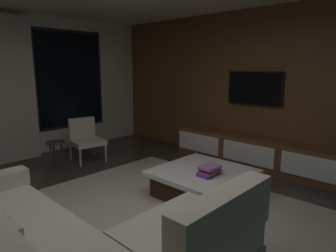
{
  "coord_description": "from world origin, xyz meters",
  "views": [
    {
      "loc": [
        -1.84,
        -2.24,
        1.71
      ],
      "look_at": [
        1.06,
        0.53,
        0.92
      ],
      "focal_mm": 31.76,
      "sensor_mm": 36.0,
      "label": 1
    }
  ],
  "objects_px": {
    "book_stack_on_coffee_table": "(209,170)",
    "accent_chair_near_window": "(85,137)",
    "side_stool": "(56,146)",
    "media_console": "(256,153)",
    "sectional_couch": "(72,250)",
    "coffee_table": "(203,183)",
    "mounted_tv": "(254,88)"
  },
  "relations": [
    {
      "from": "book_stack_on_coffee_table",
      "to": "side_stool",
      "type": "xyz_separation_m",
      "value": [
        -0.73,
        2.7,
        -0.05
      ]
    },
    {
      "from": "book_stack_on_coffee_table",
      "to": "coffee_table",
      "type": "bearing_deg",
      "value": 64.25
    },
    {
      "from": "coffee_table",
      "to": "mounted_tv",
      "type": "distance_m",
      "value": 2.11
    },
    {
      "from": "mounted_tv",
      "to": "book_stack_on_coffee_table",
      "type": "bearing_deg",
      "value": -167.97
    },
    {
      "from": "sectional_couch",
      "to": "mounted_tv",
      "type": "height_order",
      "value": "mounted_tv"
    },
    {
      "from": "media_console",
      "to": "mounted_tv",
      "type": "distance_m",
      "value": 1.13
    },
    {
      "from": "coffee_table",
      "to": "media_console",
      "type": "distance_m",
      "value": 1.57
    },
    {
      "from": "media_console",
      "to": "book_stack_on_coffee_table",
      "type": "bearing_deg",
      "value": -173.39
    },
    {
      "from": "side_stool",
      "to": "media_console",
      "type": "xyz_separation_m",
      "value": [
        2.37,
        -2.51,
        -0.12
      ]
    },
    {
      "from": "book_stack_on_coffee_table",
      "to": "accent_chair_near_window",
      "type": "xyz_separation_m",
      "value": [
        -0.14,
        2.71,
        0.01
      ]
    },
    {
      "from": "coffee_table",
      "to": "side_stool",
      "type": "relative_size",
      "value": 2.52
    },
    {
      "from": "book_stack_on_coffee_table",
      "to": "mounted_tv",
      "type": "height_order",
      "value": "mounted_tv"
    },
    {
      "from": "side_stool",
      "to": "sectional_couch",
      "type": "bearing_deg",
      "value": -113.92
    },
    {
      "from": "book_stack_on_coffee_table",
      "to": "media_console",
      "type": "xyz_separation_m",
      "value": [
        1.65,
        0.19,
        -0.17
      ]
    },
    {
      "from": "sectional_couch",
      "to": "coffee_table",
      "type": "height_order",
      "value": "sectional_couch"
    },
    {
      "from": "media_console",
      "to": "mounted_tv",
      "type": "relative_size",
      "value": 3.06
    },
    {
      "from": "accent_chair_near_window",
      "to": "media_console",
      "type": "height_order",
      "value": "accent_chair_near_window"
    },
    {
      "from": "coffee_table",
      "to": "accent_chair_near_window",
      "type": "relative_size",
      "value": 1.49
    },
    {
      "from": "sectional_couch",
      "to": "coffee_table",
      "type": "relative_size",
      "value": 2.16
    },
    {
      "from": "side_stool",
      "to": "book_stack_on_coffee_table",
      "type": "bearing_deg",
      "value": -74.96
    },
    {
      "from": "side_stool",
      "to": "media_console",
      "type": "distance_m",
      "value": 3.45
    },
    {
      "from": "sectional_couch",
      "to": "accent_chair_near_window",
      "type": "bearing_deg",
      "value": 56.92
    },
    {
      "from": "sectional_couch",
      "to": "accent_chair_near_window",
      "type": "xyz_separation_m",
      "value": [
        1.82,
        2.79,
        0.14
      ]
    },
    {
      "from": "side_stool",
      "to": "mounted_tv",
      "type": "bearing_deg",
      "value": -42.17
    },
    {
      "from": "sectional_couch",
      "to": "media_console",
      "type": "xyz_separation_m",
      "value": [
        3.61,
        0.28,
        -0.04
      ]
    },
    {
      "from": "book_stack_on_coffee_table",
      "to": "accent_chair_near_window",
      "type": "relative_size",
      "value": 0.39
    },
    {
      "from": "side_stool",
      "to": "mounted_tv",
      "type": "relative_size",
      "value": 0.45
    },
    {
      "from": "coffee_table",
      "to": "book_stack_on_coffee_table",
      "type": "relative_size",
      "value": 3.79
    },
    {
      "from": "coffee_table",
      "to": "accent_chair_near_window",
      "type": "xyz_separation_m",
      "value": [
        -0.22,
        2.55,
        0.25
      ]
    },
    {
      "from": "sectional_couch",
      "to": "media_console",
      "type": "distance_m",
      "value": 3.62
    },
    {
      "from": "sectional_couch",
      "to": "mounted_tv",
      "type": "xyz_separation_m",
      "value": [
        3.79,
        0.47,
        1.06
      ]
    },
    {
      "from": "accent_chair_near_window",
      "to": "side_stool",
      "type": "xyz_separation_m",
      "value": [
        -0.58,
        -0.01,
        -0.06
      ]
    }
  ]
}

